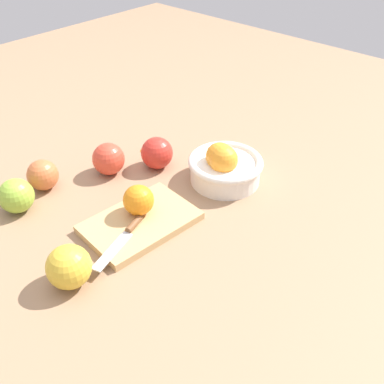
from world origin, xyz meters
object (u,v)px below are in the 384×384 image
object	(u,v)px
orange_on_board	(139,200)
knife	(125,235)
bowl	(224,166)
apple_back_right	(69,267)
apple_front_center	(109,159)
apple_front_right_2	(43,175)
cutting_board	(140,222)
apple_front_right	(16,196)
apple_front_left	(157,153)

from	to	relation	value
orange_on_board	knife	distance (m)	0.08
bowl	apple_back_right	world-z (taller)	bowl
apple_front_center	apple_back_right	world-z (taller)	apple_back_right
orange_on_board	apple_front_right_2	size ratio (longest dim) A/B	0.91
cutting_board	orange_on_board	world-z (taller)	orange_on_board
knife	apple_front_right	bearing A→B (deg)	-71.45
apple_front_center	orange_on_board	bearing A→B (deg)	69.32
orange_on_board	apple_back_right	bearing A→B (deg)	11.54
orange_on_board	apple_front_left	distance (m)	0.20
cutting_board	apple_front_right	bearing A→B (deg)	-59.08
apple_front_left	apple_front_right_2	size ratio (longest dim) A/B	1.10
bowl	apple_front_right	bearing A→B (deg)	-34.22
apple_front_right_2	orange_on_board	bearing A→B (deg)	106.40
apple_front_left	apple_front_right_2	bearing A→B (deg)	-28.71
orange_on_board	cutting_board	bearing A→B (deg)	49.45
apple_front_right	bowl	bearing A→B (deg)	145.78
knife	apple_back_right	world-z (taller)	apple_back_right
orange_on_board	apple_front_center	distance (m)	0.19
orange_on_board	apple_front_left	world-z (taller)	orange_on_board
knife	apple_front_right_2	distance (m)	0.28
cutting_board	apple_front_right_2	bearing A→B (deg)	-77.75
cutting_board	apple_front_center	bearing A→B (deg)	-112.76
orange_on_board	apple_front_center	bearing A→B (deg)	-110.68
cutting_board	apple_front_center	xyz separation A→B (m)	(-0.08, -0.20, 0.03)
apple_front_center	apple_front_right	distance (m)	0.22
apple_front_right	apple_front_right_2	world-z (taller)	apple_front_right
apple_front_left	apple_front_right	bearing A→B (deg)	-17.48
apple_front_center	apple_front_right_2	xyz separation A→B (m)	(0.14, -0.06, -0.00)
bowl	apple_front_right_2	xyz separation A→B (m)	(0.30, -0.29, -0.00)
apple_front_center	apple_front_right_2	distance (m)	0.15
orange_on_board	apple_front_right	xyz separation A→B (m)	(0.15, -0.21, -0.01)
cutting_board	orange_on_board	size ratio (longest dim) A/B	3.50
apple_front_right	orange_on_board	bearing A→B (deg)	125.67
apple_front_left	apple_front_right	world-z (taller)	apple_front_left
bowl	knife	size ratio (longest dim) A/B	1.13
knife	apple_front_center	bearing A→B (deg)	-122.60
apple_front_right_2	apple_back_right	size ratio (longest dim) A/B	0.88
cutting_board	orange_on_board	distance (m)	0.05
apple_front_left	apple_back_right	distance (m)	0.40
apple_front_left	knife	bearing A→B (deg)	32.71
apple_front_center	apple_back_right	bearing A→B (deg)	39.49
bowl	apple_front_right_2	distance (m)	0.41
apple_front_right_2	apple_back_right	bearing A→B (deg)	65.47
orange_on_board	apple_front_left	bearing A→B (deg)	-144.97
bowl	knife	world-z (taller)	bowl
apple_front_left	apple_front_right	size ratio (longest dim) A/B	1.04
bowl	apple_back_right	size ratio (longest dim) A/B	2.16
cutting_board	apple_front_right_2	distance (m)	0.27
orange_on_board	apple_back_right	world-z (taller)	orange_on_board
bowl	cutting_board	world-z (taller)	bowl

